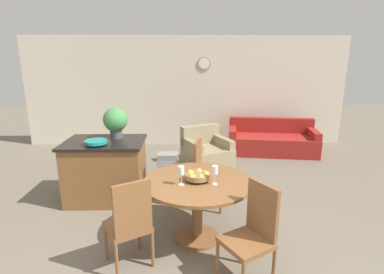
{
  "coord_description": "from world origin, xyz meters",
  "views": [
    {
      "loc": [
        -0.03,
        -2.17,
        2.13
      ],
      "look_at": [
        0.07,
        2.34,
        0.96
      ],
      "focal_mm": 28.0,
      "sensor_mm": 36.0,
      "label": 1
    }
  ],
  "objects": [
    {
      "name": "couch",
      "position": [
        2.0,
        4.56,
        0.27
      ],
      "size": [
        2.1,
        1.19,
        0.77
      ],
      "rotation": [
        0.0,
        0.0,
        -0.14
      ],
      "color": "maroon",
      "rests_on": "ground_plane"
    },
    {
      "name": "wine_glass_left",
      "position": [
        -0.08,
        0.96,
        0.93
      ],
      "size": [
        0.07,
        0.07,
        0.22
      ],
      "color": "silver",
      "rests_on": "dining_table"
    },
    {
      "name": "wine_glass_right",
      "position": [
        0.3,
        0.97,
        0.93
      ],
      "size": [
        0.07,
        0.07,
        0.22
      ],
      "color": "silver",
      "rests_on": "dining_table"
    },
    {
      "name": "potted_plant",
      "position": [
        -1.11,
        2.39,
        1.21
      ],
      "size": [
        0.37,
        0.37,
        0.48
      ],
      "color": "#4C4C51",
      "rests_on": "kitchen_island"
    },
    {
      "name": "dining_chair_near_right",
      "position": [
        0.61,
        0.37,
        0.54
      ],
      "size": [
        0.57,
        0.57,
        1.0
      ],
      "rotation": [
        0.0,
        0.0,
        8.38
      ],
      "color": "brown",
      "rests_on": "ground_plane"
    },
    {
      "name": "kitchen_island",
      "position": [
        -1.26,
        2.22,
        0.47
      ],
      "size": [
        1.19,
        0.88,
        0.94
      ],
      "color": "brown",
      "rests_on": "ground_plane"
    },
    {
      "name": "dining_table",
      "position": [
        0.11,
        1.08,
        0.59
      ],
      "size": [
        1.27,
        1.27,
        0.76
      ],
      "color": "brown",
      "rests_on": "ground_plane"
    },
    {
      "name": "dining_chair_near_left",
      "position": [
        -0.6,
        0.57,
        0.54
      ],
      "size": [
        0.57,
        0.57,
        1.0
      ],
      "rotation": [
        0.0,
        0.0,
        6.81
      ],
      "color": "brown",
      "rests_on": "ground_plane"
    },
    {
      "name": "teal_bowl",
      "position": [
        -1.32,
        2.0,
        0.98
      ],
      "size": [
        0.32,
        0.32,
        0.07
      ],
      "color": "teal",
      "rests_on": "kitchen_island"
    },
    {
      "name": "wall_back",
      "position": [
        0.0,
        5.38,
        1.35
      ],
      "size": [
        8.0,
        0.09,
        2.7
      ],
      "color": "beige",
      "rests_on": "ground_plane"
    },
    {
      "name": "trash_bin",
      "position": [
        -0.3,
        2.24,
        0.36
      ],
      "size": [
        0.32,
        0.24,
        0.73
      ],
      "color": "#9E9EA3",
      "rests_on": "ground_plane"
    },
    {
      "name": "fruit_bowl",
      "position": [
        0.11,
        1.08,
        0.82
      ],
      "size": [
        0.29,
        0.29,
        0.11
      ],
      "color": "olive",
      "rests_on": "dining_table"
    },
    {
      "name": "armchair",
      "position": [
        0.4,
        3.69,
        0.27
      ],
      "size": [
        1.11,
        1.13,
        0.79
      ],
      "rotation": [
        0.0,
        0.0,
        0.43
      ],
      "color": "#998966",
      "rests_on": "ground_plane"
    },
    {
      "name": "dining_chair_far_side",
      "position": [
        0.25,
        1.94,
        0.54
      ],
      "size": [
        0.51,
        0.51,
        1.0
      ],
      "rotation": [
        0.0,
        0.0,
        4.45
      ],
      "color": "brown",
      "rests_on": "ground_plane"
    }
  ]
}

